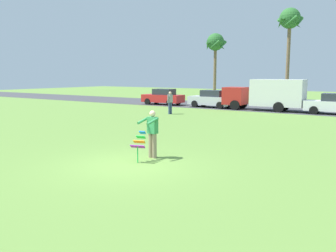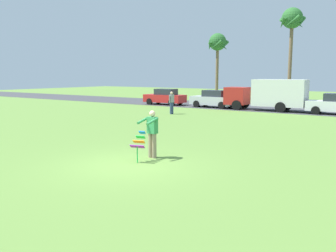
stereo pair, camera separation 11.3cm
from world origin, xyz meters
The scene contains 10 objects.
ground_plane centered at (0.00, 0.00, 0.00)m, with size 120.00×120.00×0.00m, color olive.
road_strip centered at (0.00, 22.98, 0.01)m, with size 120.00×8.00×0.01m, color #424247.
person_kite_flyer centered at (-0.01, 1.33, 0.95)m, with size 0.57×0.68×1.73m.
kite_held centered at (-0.03, 0.61, 0.68)m, with size 0.54×0.71×1.04m.
parked_car_red centered at (-12.95, 20.58, 0.77)m, with size 4.26×1.96×1.60m.
parked_car_silver centered at (-7.47, 20.58, 0.77)m, with size 4.25×1.93×1.60m.
parked_truck_red_cab centered at (-2.24, 20.58, 1.41)m, with size 6.77×2.29×2.62m.
palm_tree_left_near centered at (-12.53, 31.20, 6.64)m, with size 2.58×2.71×8.02m.
palm_tree_right_near centered at (-3.13, 29.19, 8.25)m, with size 2.58×2.71×9.77m.
person_walker_near centered at (-7.57, 13.82, 0.93)m, with size 0.27×0.57×1.73m.
Camera 2 is at (7.66, -8.77, 3.00)m, focal length 38.03 mm.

